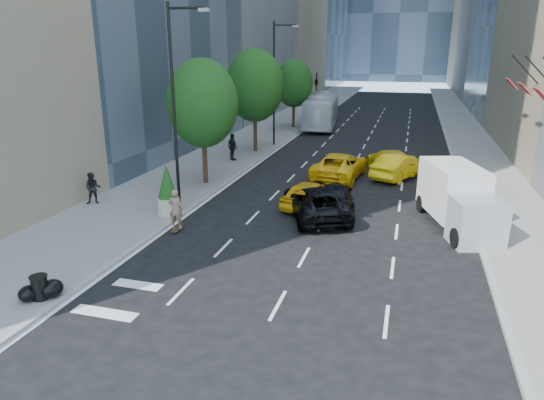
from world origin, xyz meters
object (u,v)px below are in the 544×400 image
(city_bus, at_px, (322,110))
(trash_can, at_px, (40,288))
(planter_shrub, at_px, (167,191))
(black_sedan_lincoln, at_px, (316,202))
(black_sedan_mercedes, at_px, (335,196))
(box_truck, at_px, (458,198))
(skateboarder, at_px, (176,212))

(city_bus, relative_size, trash_can, 15.56)
(trash_can, bearing_deg, planter_shrub, 90.00)
(city_bus, bearing_deg, black_sedan_lincoln, -85.72)
(black_sedan_mercedes, bearing_deg, box_truck, 157.96)
(black_sedan_mercedes, bearing_deg, black_sedan_lincoln, 54.93)
(skateboarder, height_order, city_bus, city_bus)
(black_sedan_lincoln, height_order, city_bus, city_bus)
(trash_can, relative_size, planter_shrub, 0.31)
(city_bus, height_order, planter_shrub, city_bus)
(skateboarder, xyz_separation_m, planter_shrub, (-1.30, 1.72, 0.43))
(black_sedan_mercedes, relative_size, trash_can, 5.75)
(planter_shrub, bearing_deg, box_truck, 10.08)
(city_bus, distance_m, trash_can, 40.28)
(black_sedan_lincoln, bearing_deg, planter_shrub, -8.43)
(city_bus, bearing_deg, black_sedan_mercedes, -83.76)
(box_truck, bearing_deg, skateboarder, -178.51)
(box_truck, bearing_deg, city_bus, 95.20)
(skateboarder, xyz_separation_m, black_sedan_mercedes, (6.50, 5.30, -0.27))
(black_sedan_lincoln, xyz_separation_m, black_sedan_mercedes, (0.70, 1.58, -0.11))
(black_sedan_lincoln, bearing_deg, city_bus, -104.18)
(black_sedan_mercedes, relative_size, box_truck, 0.73)
(skateboarder, bearing_deg, planter_shrub, -57.48)
(city_bus, distance_m, box_truck, 31.09)
(black_sedan_mercedes, relative_size, city_bus, 0.37)
(city_bus, height_order, trash_can, city_bus)
(box_truck, relative_size, trash_can, 7.85)
(black_sedan_mercedes, xyz_separation_m, box_truck, (5.92, -1.14, 0.77))
(black_sedan_lincoln, height_order, black_sedan_mercedes, black_sedan_lincoln)
(box_truck, distance_m, planter_shrub, 13.94)
(black_sedan_lincoln, distance_m, trash_can, 13.09)
(black_sedan_lincoln, distance_m, planter_shrub, 7.40)
(box_truck, bearing_deg, trash_can, -157.22)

